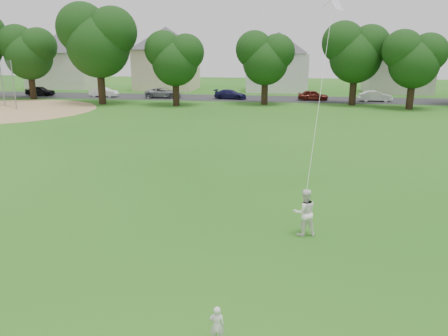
# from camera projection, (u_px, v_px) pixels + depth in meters

# --- Properties ---
(ground) EXTENTS (160.00, 160.00, 0.00)m
(ground) POSITION_uv_depth(u_px,v_px,m) (215.00, 266.00, 12.16)
(ground) COLOR #1C5A14
(ground) RESTS_ON ground
(street) EXTENTS (90.00, 7.00, 0.01)m
(street) POSITION_uv_depth(u_px,v_px,m) (274.00, 99.00, 52.19)
(street) COLOR #2D2D30
(street) RESTS_ON ground
(dirt_infield) EXTENTS (18.00, 18.00, 0.02)m
(dirt_infield) POSITION_uv_depth(u_px,v_px,m) (1.00, 110.00, 42.61)
(dirt_infield) COLOR #9E7F51
(dirt_infield) RESTS_ON ground
(toddler) EXTENTS (0.33, 0.23, 0.88)m
(toddler) POSITION_uv_depth(u_px,v_px,m) (217.00, 326.00, 8.85)
(toddler) COLOR silver
(toddler) RESTS_ON ground
(older_boy) EXTENTS (0.90, 0.79, 1.56)m
(older_boy) POSITION_uv_depth(u_px,v_px,m) (305.00, 212.00, 14.01)
(older_boy) COLOR white
(older_boy) RESTS_ON ground
(kite) EXTENTS (1.01, 3.32, 8.61)m
(kite) POSITION_uv_depth(u_px,v_px,m) (321.00, 90.00, 15.54)
(kite) COLOR white
(kite) RESTS_ON ground
(tree_row) EXTENTS (81.28, 10.62, 11.75)m
(tree_row) POSITION_uv_depth(u_px,v_px,m) (266.00, 42.00, 45.14)
(tree_row) COLOR black
(tree_row) RESTS_ON ground
(parked_cars) EXTENTS (44.64, 2.37, 1.22)m
(parked_cars) POSITION_uv_depth(u_px,v_px,m) (194.00, 93.00, 52.47)
(parked_cars) COLOR black
(parked_cars) RESTS_ON ground
(house_row) EXTENTS (77.18, 13.53, 10.37)m
(house_row) POSITION_uv_depth(u_px,v_px,m) (274.00, 55.00, 60.49)
(house_row) COLOR silver
(house_row) RESTS_ON ground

